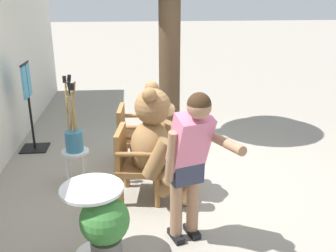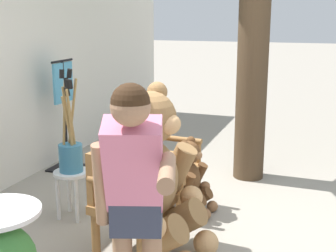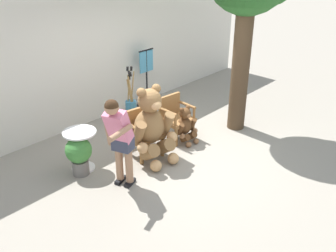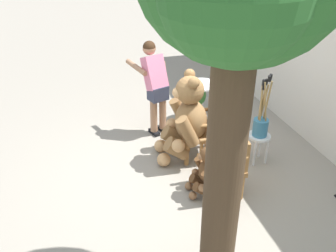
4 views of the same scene
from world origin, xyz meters
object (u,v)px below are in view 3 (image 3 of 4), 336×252
(brush_bucket, at_px, (131,103))
(person_visitor, at_px, (119,135))
(clothing_display_stand, at_px, (147,77))
(teddy_bear_small, at_px, (186,125))
(white_stool, at_px, (132,118))
(potted_plant, at_px, (79,153))
(wooden_chair_right, at_px, (175,116))
(wooden_chair_left, at_px, (143,131))
(round_side_table, at_px, (81,146))
(teddy_bear_large, at_px, (152,125))

(brush_bucket, bearing_deg, person_visitor, -137.54)
(clothing_display_stand, bearing_deg, teddy_bear_small, -112.67)
(brush_bucket, relative_size, clothing_display_stand, 0.70)
(white_stool, height_order, potted_plant, potted_plant)
(wooden_chair_right, height_order, clothing_display_stand, clothing_display_stand)
(brush_bucket, relative_size, potted_plant, 1.40)
(teddy_bear_small, height_order, person_visitor, person_visitor)
(potted_plant, bearing_deg, wooden_chair_left, -14.09)
(person_visitor, relative_size, white_stool, 3.38)
(teddy_bear_small, height_order, round_side_table, teddy_bear_small)
(person_visitor, height_order, white_stool, person_visitor)
(wooden_chair_right, relative_size, brush_bucket, 0.90)
(teddy_bear_small, distance_m, potted_plant, 2.13)
(potted_plant, distance_m, clothing_display_stand, 3.11)
(wooden_chair_left, bearing_deg, teddy_bear_small, -17.89)
(wooden_chair_left, relative_size, teddy_bear_small, 1.15)
(clothing_display_stand, bearing_deg, brush_bucket, -146.69)
(wooden_chair_right, height_order, brush_bucket, brush_bucket)
(clothing_display_stand, bearing_deg, person_visitor, -141.64)
(brush_bucket, bearing_deg, round_side_table, -166.81)
(person_visitor, bearing_deg, teddy_bear_large, 14.03)
(white_stool, xyz_separation_m, potted_plant, (-1.58, -0.45, 0.04))
(wooden_chair_left, relative_size, potted_plant, 1.26)
(round_side_table, bearing_deg, teddy_bear_small, -19.47)
(teddy_bear_large, height_order, brush_bucket, brush_bucket)
(brush_bucket, xyz_separation_m, potted_plant, (-1.58, -0.45, -0.28))
(person_visitor, bearing_deg, teddy_bear_small, 6.41)
(round_side_table, height_order, clothing_display_stand, clothing_display_stand)
(wooden_chair_right, relative_size, teddy_bear_small, 1.15)
(teddy_bear_large, xyz_separation_m, potted_plant, (-1.16, 0.55, -0.28))
(white_stool, bearing_deg, wooden_chair_left, -118.31)
(potted_plant, xyz_separation_m, clothing_display_stand, (2.82, 1.26, 0.32))
(wooden_chair_right, distance_m, round_side_table, 1.98)
(teddy_bear_large, height_order, clothing_display_stand, teddy_bear_large)
(teddy_bear_small, relative_size, brush_bucket, 0.78)
(teddy_bear_large, distance_m, white_stool, 1.13)
(brush_bucket, xyz_separation_m, clothing_display_stand, (1.24, 0.81, 0.04))
(brush_bucket, bearing_deg, wooden_chair_right, -57.18)
(wooden_chair_left, relative_size, brush_bucket, 0.90)
(wooden_chair_left, height_order, potted_plant, wooden_chair_left)
(potted_plant, bearing_deg, clothing_display_stand, 24.08)
(wooden_chair_left, xyz_separation_m, wooden_chair_right, (0.88, 0.00, 0.00))
(brush_bucket, bearing_deg, clothing_display_stand, 33.31)
(white_stool, height_order, clothing_display_stand, clothing_display_stand)
(teddy_bear_large, bearing_deg, teddy_bear_small, -1.71)
(person_visitor, xyz_separation_m, clothing_display_stand, (2.58, 2.04, -0.20))
(wooden_chair_right, distance_m, white_stool, 0.89)
(clothing_display_stand, bearing_deg, round_side_table, -156.81)
(wooden_chair_right, height_order, teddy_bear_large, teddy_bear_large)
(wooden_chair_left, distance_m, clothing_display_stand, 2.27)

